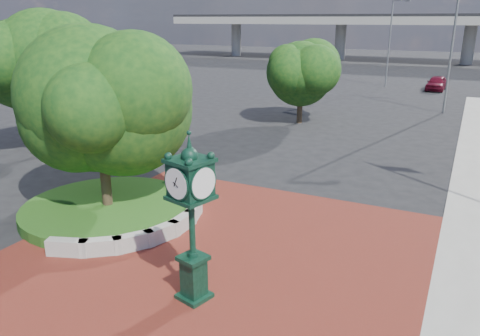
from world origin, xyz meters
The scene contains 12 objects.
ground centered at (0.00, 0.00, 0.00)m, with size 200.00×200.00×0.00m, color black.
plaza centered at (0.00, -1.00, 0.02)m, with size 12.00×12.00×0.04m, color maroon.
planter_wall centered at (-2.71, 0.00, 0.27)m, with size 2.96×6.77×0.54m.
grass_bed centered at (-5.00, 0.00, 0.20)m, with size 6.10×6.10×0.40m, color #194D16.
overpass centered at (-0.22, 70.00, 6.54)m, with size 90.00×12.00×7.50m.
tree_planter centered at (-5.00, 0.00, 3.72)m, with size 5.20×5.20×6.33m.
tree_northwest centered at (-13.00, 5.00, 4.12)m, with size 5.60×5.60×6.93m.
tree_street centered at (-4.00, 18.00, 3.24)m, with size 4.40×4.40×5.45m.
post_clock centered at (0.67, -3.26, 2.38)m, with size 1.07×1.07×4.33m.
parked_car centered at (3.12, 38.47, 0.71)m, with size 1.67×4.15×1.41m, color maroon.
street_lamp_near centered at (4.84, 26.28, 5.63)m, with size 2.10×0.82×9.60m.
street_lamp_far centered at (-1.67, 38.92, 5.05)m, with size 1.83×0.90×8.61m.
Camera 1 is at (6.28, -12.00, 6.82)m, focal length 35.00 mm.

